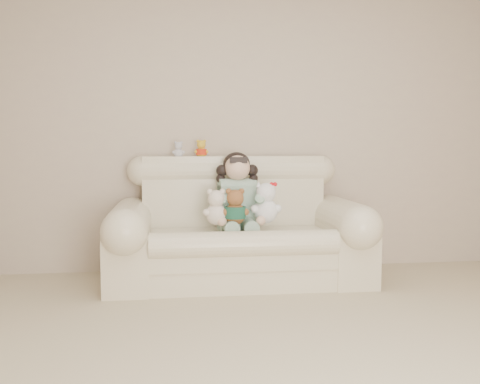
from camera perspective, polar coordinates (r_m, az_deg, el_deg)
name	(u,v)px	position (r m, az deg, el deg)	size (l,w,h in m)	color
wall_back	(252,125)	(4.91, 1.32, 7.03)	(4.50, 4.50, 0.00)	#BFA998
sofa	(238,220)	(4.42, -0.17, -2.93)	(2.10, 0.95, 1.03)	beige
seated_child	(237,190)	(4.47, -0.29, 0.17)	(0.39, 0.48, 0.66)	#347650
brown_teddy	(235,203)	(4.24, -0.52, -1.18)	(0.21, 0.17, 0.34)	brown
white_cat	(266,198)	(4.33, 2.73, -0.68)	(0.25, 0.19, 0.39)	white
cream_teddy	(216,203)	(4.24, -2.52, -1.21)	(0.21, 0.16, 0.33)	white
yellow_mini_bear	(201,147)	(4.71, -4.09, 4.72)	(0.12, 0.09, 0.19)	gold
grey_mini_plush	(178,148)	(4.69, -6.49, 4.60)	(0.11, 0.08, 0.17)	silver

